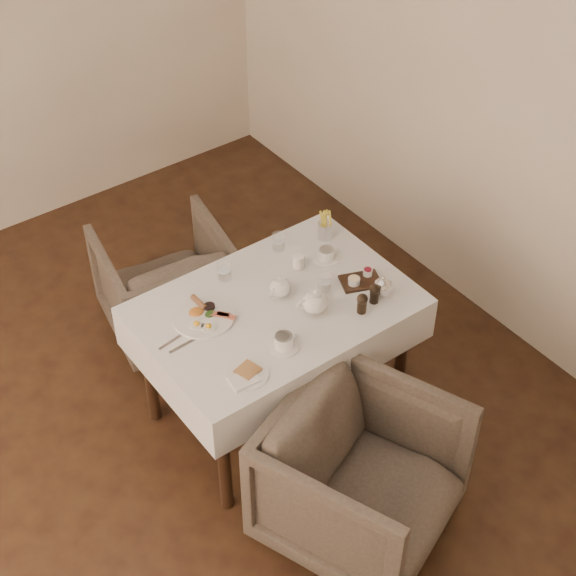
% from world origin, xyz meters
% --- Properties ---
extents(table, '(1.28, 0.88, 0.75)m').
position_xyz_m(table, '(0.80, 0.15, 0.64)').
color(table, black).
rests_on(table, ground).
extents(armchair_near, '(0.99, 1.01, 0.71)m').
position_xyz_m(armchair_near, '(0.69, -0.65, 0.36)').
color(armchair_near, '#443B32').
rests_on(armchair_near, ground).
extents(armchair_far, '(0.80, 0.81, 0.64)m').
position_xyz_m(armchair_far, '(0.69, 1.04, 0.32)').
color(armchair_far, '#443B32').
rests_on(armchair_far, ground).
extents(breakfast_plate, '(0.29, 0.29, 0.04)m').
position_xyz_m(breakfast_plate, '(0.48, 0.27, 0.77)').
color(breakfast_plate, white).
rests_on(breakfast_plate, table).
extents(side_plate, '(0.19, 0.19, 0.02)m').
position_xyz_m(side_plate, '(0.43, -0.15, 0.76)').
color(side_plate, white).
rests_on(side_plate, table).
extents(teapot_centre, '(0.17, 0.15, 0.12)m').
position_xyz_m(teapot_centre, '(0.85, 0.19, 0.81)').
color(teapot_centre, white).
rests_on(teapot_centre, table).
extents(teapot_front, '(0.20, 0.17, 0.14)m').
position_xyz_m(teapot_front, '(0.92, -0.00, 0.82)').
color(teapot_front, white).
rests_on(teapot_front, table).
extents(creamer, '(0.07, 0.07, 0.07)m').
position_xyz_m(creamer, '(1.05, 0.30, 0.79)').
color(creamer, white).
rests_on(creamer, table).
extents(teacup_near, '(0.14, 0.14, 0.07)m').
position_xyz_m(teacup_near, '(0.66, -0.11, 0.79)').
color(teacup_near, white).
rests_on(teacup_near, table).
extents(teacup_far, '(0.13, 0.13, 0.06)m').
position_xyz_m(teacup_far, '(1.20, 0.27, 0.78)').
color(teacup_far, white).
rests_on(teacup_far, table).
extents(glass_left, '(0.08, 0.08, 0.09)m').
position_xyz_m(glass_left, '(0.71, 0.45, 0.80)').
color(glass_left, silver).
rests_on(glass_left, table).
extents(glass_mid, '(0.06, 0.06, 0.09)m').
position_xyz_m(glass_mid, '(1.05, 0.09, 0.80)').
color(glass_mid, silver).
rests_on(glass_mid, table).
extents(glass_right, '(0.07, 0.07, 0.09)m').
position_xyz_m(glass_right, '(1.06, 0.48, 0.80)').
color(glass_right, silver).
rests_on(glass_right, table).
extents(condiment_board, '(0.22, 0.19, 0.05)m').
position_xyz_m(condiment_board, '(1.22, 0.03, 0.77)').
color(condiment_board, black).
rests_on(condiment_board, table).
extents(pepper_mill_left, '(0.07, 0.07, 0.11)m').
position_xyz_m(pepper_mill_left, '(1.09, -0.13, 0.81)').
color(pepper_mill_left, black).
rests_on(pepper_mill_left, table).
extents(pepper_mill_right, '(0.06, 0.06, 0.11)m').
position_xyz_m(pepper_mill_right, '(1.19, -0.11, 0.81)').
color(pepper_mill_right, black).
rests_on(pepper_mill_right, table).
extents(silver_pot, '(0.13, 0.11, 0.12)m').
position_xyz_m(silver_pot, '(1.25, -0.10, 0.81)').
color(silver_pot, white).
rests_on(silver_pot, table).
extents(fries_cup, '(0.08, 0.08, 0.16)m').
position_xyz_m(fries_cup, '(1.31, 0.41, 0.83)').
color(fries_cup, silver).
rests_on(fries_cup, table).
extents(cutlery_fork, '(0.18, 0.04, 0.00)m').
position_xyz_m(cutlery_fork, '(0.29, 0.23, 0.76)').
color(cutlery_fork, silver).
rests_on(cutlery_fork, table).
extents(cutlery_knife, '(0.21, 0.03, 0.00)m').
position_xyz_m(cutlery_knife, '(0.33, 0.17, 0.76)').
color(cutlery_knife, silver).
rests_on(cutlery_knife, table).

